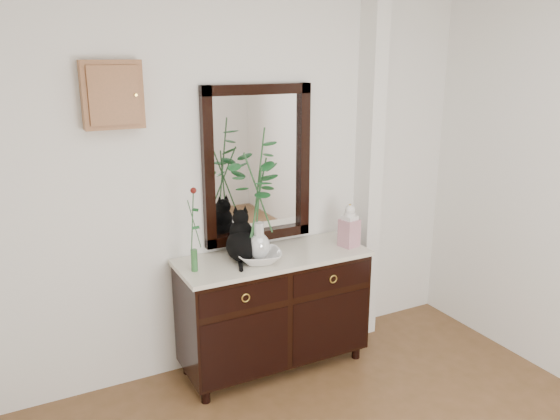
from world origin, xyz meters
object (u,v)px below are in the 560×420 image
cat (241,236)px  lotus_bowl (259,257)px  ginger_jar (349,225)px  sideboard (274,305)px

cat → lotus_bowl: cat is taller
cat → ginger_jar: bearing=12.3°
cat → lotus_bowl: 0.18m
sideboard → lotus_bowl: size_ratio=4.42×
lotus_bowl → ginger_jar: (0.71, -0.01, 0.12)m
sideboard → cat: bearing=173.4°
sideboard → ginger_jar: ginger_jar is taller
lotus_bowl → ginger_jar: bearing=-1.0°
sideboard → ginger_jar: 0.78m
sideboard → ginger_jar: size_ratio=4.20×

